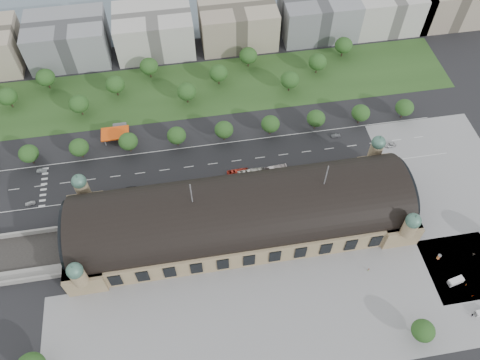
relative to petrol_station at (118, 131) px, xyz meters
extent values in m
plane|color=black|center=(53.91, -65.28, -2.95)|extent=(900.00, 900.00, 0.00)
cube|color=#A08563|center=(53.91, -65.28, 3.05)|extent=(150.00, 40.00, 12.00)
cube|color=#A08563|center=(-13.09, -65.28, 3.05)|extent=(16.00, 43.00, 12.00)
cube|color=#A08563|center=(120.91, -65.28, 3.05)|extent=(16.00, 43.00, 12.00)
cylinder|color=black|center=(53.91, -65.28, 9.05)|extent=(144.00, 37.60, 37.60)
cylinder|color=black|center=(-19.09, -65.28, 11.05)|extent=(1.20, 32.00, 32.00)
cylinder|color=black|center=(126.91, -65.28, 11.05)|extent=(1.20, 32.00, 32.00)
cylinder|color=#A08563|center=(-13.09, -44.28, 13.05)|extent=(6.00, 6.00, 8.00)
sphere|color=#436C5C|center=(-13.09, -44.28, 18.55)|extent=(6.40, 6.40, 6.40)
cone|color=#436C5C|center=(-13.09, -44.28, 22.55)|extent=(1.00, 1.00, 2.50)
cylinder|color=#A08563|center=(120.91, -44.28, 13.05)|extent=(6.00, 6.00, 8.00)
sphere|color=#436C5C|center=(120.91, -44.28, 18.55)|extent=(6.40, 6.40, 6.40)
cone|color=#436C5C|center=(120.91, -44.28, 22.55)|extent=(1.00, 1.00, 2.50)
cylinder|color=#A08563|center=(-13.09, -86.28, 13.05)|extent=(6.00, 6.00, 8.00)
sphere|color=#436C5C|center=(-13.09, -86.28, 18.55)|extent=(6.40, 6.40, 6.40)
cone|color=#436C5C|center=(-13.09, -86.28, 22.55)|extent=(1.00, 1.00, 2.50)
cylinder|color=#A08563|center=(120.91, -86.28, 13.05)|extent=(6.00, 6.00, 8.00)
sphere|color=#436C5C|center=(120.91, -86.28, 18.55)|extent=(6.40, 6.40, 6.40)
cone|color=#436C5C|center=(120.91, -86.28, 22.55)|extent=(1.00, 1.00, 2.50)
cylinder|color=#59595B|center=(33.91, -65.28, 28.55)|extent=(0.50, 0.50, 12.00)
cylinder|color=#59595B|center=(88.91, -65.28, 28.55)|extent=(0.50, 0.50, 12.00)
cube|color=gray|center=(63.91, -109.28, -2.95)|extent=(190.00, 48.00, 0.12)
cube|color=gray|center=(156.91, -65.28, -2.95)|extent=(56.00, 100.00, 0.12)
cube|color=black|center=(33.91, -27.28, -2.95)|extent=(260.00, 26.00, 0.10)
cube|color=#26451B|center=(38.91, 27.72, -2.95)|extent=(300.00, 45.00, 0.10)
cube|color=#E34A0D|center=(-1.09, -3.28, 1.75)|extent=(14.00, 9.00, 0.70)
cube|color=#59595B|center=(0.91, 2.72, -1.35)|extent=(7.00, 5.00, 3.20)
cylinder|color=#59595B|center=(-6.59, -0.08, -0.75)|extent=(0.50, 0.50, 4.40)
cylinder|color=#59595B|center=(4.41, -0.08, -0.75)|extent=(0.50, 0.50, 4.40)
cylinder|color=#59595B|center=(-6.59, -6.48, -0.75)|extent=(0.50, 0.50, 4.40)
cylinder|color=#59595B|center=(4.41, -6.48, -0.75)|extent=(0.50, 0.50, 4.40)
cube|color=gray|center=(-26.09, 67.72, 9.05)|extent=(45.00, 32.00, 24.00)
cube|color=#B7B4AE|center=(23.91, 67.72, 9.05)|extent=(45.00, 32.00, 24.00)
cube|color=tan|center=(73.91, 67.72, 9.05)|extent=(45.00, 32.00, 24.00)
cube|color=gray|center=(123.91, 67.72, 9.05)|extent=(45.00, 32.00, 24.00)
cube|color=#B7B4AE|center=(168.91, 67.72, 9.05)|extent=(45.00, 32.00, 24.00)
cube|color=tan|center=(208.91, 67.72, 9.05)|extent=(45.00, 32.00, 24.00)
cylinder|color=#2D2116|center=(-42.09, -12.28, -0.79)|extent=(0.70, 0.70, 4.32)
ellipsoid|color=#214217|center=(-42.09, -12.28, 4.49)|extent=(9.60, 9.60, 8.16)
cylinder|color=#2D2116|center=(-18.09, -12.28, -0.79)|extent=(0.70, 0.70, 4.32)
ellipsoid|color=#214217|center=(-18.09, -12.28, 4.49)|extent=(9.60, 9.60, 8.16)
cylinder|color=#2D2116|center=(5.91, -12.28, -0.79)|extent=(0.70, 0.70, 4.32)
ellipsoid|color=#214217|center=(5.91, -12.28, 4.49)|extent=(9.60, 9.60, 8.16)
cylinder|color=#2D2116|center=(29.91, -12.28, -0.79)|extent=(0.70, 0.70, 4.32)
ellipsoid|color=#214217|center=(29.91, -12.28, 4.49)|extent=(9.60, 9.60, 8.16)
cylinder|color=#2D2116|center=(53.91, -12.28, -0.79)|extent=(0.70, 0.70, 4.32)
ellipsoid|color=#214217|center=(53.91, -12.28, 4.49)|extent=(9.60, 9.60, 8.16)
cylinder|color=#2D2116|center=(77.91, -12.28, -0.79)|extent=(0.70, 0.70, 4.32)
ellipsoid|color=#214217|center=(77.91, -12.28, 4.49)|extent=(9.60, 9.60, 8.16)
cylinder|color=#2D2116|center=(101.91, -12.28, -0.79)|extent=(0.70, 0.70, 4.32)
ellipsoid|color=#214217|center=(101.91, -12.28, 4.49)|extent=(9.60, 9.60, 8.16)
cylinder|color=#2D2116|center=(125.91, -12.28, -0.79)|extent=(0.70, 0.70, 4.32)
ellipsoid|color=#214217|center=(125.91, -12.28, 4.49)|extent=(9.60, 9.60, 8.16)
cylinder|color=#2D2116|center=(149.91, -12.28, -0.79)|extent=(0.70, 0.70, 4.32)
ellipsoid|color=#214217|center=(149.91, -12.28, 4.49)|extent=(9.60, 9.60, 8.16)
cylinder|color=#2D2116|center=(-57.09, 29.72, -0.61)|extent=(0.70, 0.70, 4.68)
ellipsoid|color=#214217|center=(-57.09, 29.72, 5.11)|extent=(10.40, 10.40, 8.84)
cylinder|color=#2D2116|center=(-38.09, 41.72, -0.61)|extent=(0.70, 0.70, 4.68)
ellipsoid|color=#214217|center=(-38.09, 41.72, 5.11)|extent=(10.40, 10.40, 8.84)
cylinder|color=#2D2116|center=(-19.09, 17.72, -0.61)|extent=(0.70, 0.70, 4.68)
ellipsoid|color=#214217|center=(-19.09, 17.72, 5.11)|extent=(10.40, 10.40, 8.84)
cylinder|color=#2D2116|center=(-0.09, 29.72, -0.61)|extent=(0.70, 0.70, 4.68)
ellipsoid|color=#214217|center=(-0.09, 29.72, 5.11)|extent=(10.40, 10.40, 8.84)
cylinder|color=#2D2116|center=(18.91, 41.72, -0.61)|extent=(0.70, 0.70, 4.68)
ellipsoid|color=#214217|center=(18.91, 41.72, 5.11)|extent=(10.40, 10.40, 8.84)
cylinder|color=#2D2116|center=(37.91, 17.72, -0.61)|extent=(0.70, 0.70, 4.68)
ellipsoid|color=#214217|center=(37.91, 17.72, 5.11)|extent=(10.40, 10.40, 8.84)
cylinder|color=#2D2116|center=(56.91, 29.72, -0.61)|extent=(0.70, 0.70, 4.68)
ellipsoid|color=#214217|center=(56.91, 29.72, 5.11)|extent=(10.40, 10.40, 8.84)
cylinder|color=#2D2116|center=(75.91, 41.72, -0.61)|extent=(0.70, 0.70, 4.68)
ellipsoid|color=#214217|center=(75.91, 41.72, 5.11)|extent=(10.40, 10.40, 8.84)
cylinder|color=#2D2116|center=(94.91, 17.72, -0.61)|extent=(0.70, 0.70, 4.68)
ellipsoid|color=#214217|center=(94.91, 17.72, 5.11)|extent=(10.40, 10.40, 8.84)
cylinder|color=#2D2116|center=(113.91, 29.72, -0.61)|extent=(0.70, 0.70, 4.68)
ellipsoid|color=#214217|center=(113.91, 29.72, 5.11)|extent=(10.40, 10.40, 8.84)
cylinder|color=#2D2116|center=(132.91, 41.72, -0.61)|extent=(0.70, 0.70, 4.68)
ellipsoid|color=#214217|center=(132.91, 41.72, 5.11)|extent=(10.40, 10.40, 8.84)
cylinder|color=#2D2116|center=(113.91, -125.28, -0.97)|extent=(0.70, 0.70, 3.96)
ellipsoid|color=#214217|center=(113.91, -125.28, 3.87)|extent=(9.00, 9.00, 7.65)
imported|color=silver|center=(-41.33, -37.23, -2.15)|extent=(4.90, 2.40, 1.61)
imported|color=gray|center=(-37.61, -18.53, -2.17)|extent=(4.84, 2.08, 1.55)
imported|color=black|center=(5.19, -36.55, -2.19)|extent=(5.57, 2.75, 1.52)
imported|color=#171943|center=(70.70, -38.27, -2.28)|extent=(4.09, 1.97, 1.35)
imported|color=#505257|center=(111.45, -19.88, -2.18)|extent=(4.73, 1.74, 1.55)
imported|color=#BBBBBD|center=(137.16, -30.46, -2.17)|extent=(5.86, 3.13, 1.57)
imported|color=black|center=(-2.03, -42.41, -2.20)|extent=(4.50, 4.09, 1.49)
imported|color=maroon|center=(3.96, -41.24, -2.15)|extent=(6.35, 4.77, 1.60)
imported|color=#16193F|center=(-17.58, -44.28, -2.28)|extent=(5.01, 3.59, 1.35)
imported|color=#55575D|center=(-11.36, -40.28, -2.18)|extent=(4.85, 3.73, 1.54)
imported|color=silver|center=(19.10, -40.38, -2.15)|extent=(5.13, 3.42, 1.60)
imported|color=gray|center=(10.91, -44.28, -2.25)|extent=(5.55, 4.57, 1.41)
imported|color=black|center=(27.32, -44.28, -2.29)|extent=(4.91, 3.58, 1.32)
imported|color=red|center=(57.19, -35.71, -1.48)|extent=(10.62, 2.68, 2.95)
imported|color=silver|center=(75.22, -37.17, -1.18)|extent=(12.84, 3.80, 3.53)
imported|color=silver|center=(63.34, -37.54, -1.11)|extent=(13.27, 3.54, 3.67)
cube|color=silver|center=(137.73, -106.45, -1.57)|extent=(6.76, 3.75, 2.77)
cube|color=silver|center=(135.43, -106.90, -1.99)|extent=(2.13, 2.63, 1.92)
cube|color=silver|center=(140.56, -120.88, -2.14)|extent=(1.45, 1.99, 1.63)
cylinder|color=#B43D2D|center=(135.30, -94.77, -1.61)|extent=(1.25, 1.25, 2.67)
cylinder|color=#59595B|center=(135.30, -94.77, -0.19)|extent=(1.52, 1.52, 0.22)
imported|color=gray|center=(103.77, -95.36, -2.05)|extent=(0.89, 0.53, 1.80)
imported|color=gray|center=(141.52, -108.49, -2.08)|extent=(0.52, 0.70, 1.75)
imported|color=gray|center=(151.22, -95.74, -2.06)|extent=(0.59, 0.92, 1.78)
imported|color=gray|center=(142.10, -113.41, -2.07)|extent=(1.06, 0.57, 1.76)
imported|color=gray|center=(138.16, -121.01, -2.04)|extent=(0.85, 1.28, 1.83)
camera|label=1|loc=(35.96, -171.11, 180.53)|focal=35.00mm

